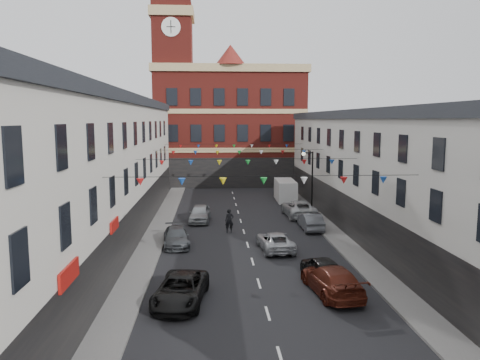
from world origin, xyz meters
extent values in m
plane|color=black|center=(0.00, 0.00, 0.00)|extent=(160.00, 160.00, 0.00)
cube|color=#605E5B|center=(-6.90, 2.00, 0.07)|extent=(1.80, 64.00, 0.15)
cube|color=#605E5B|center=(6.90, 2.00, 0.07)|extent=(1.80, 64.00, 0.15)
cube|color=beige|center=(-11.80, 1.00, 5.00)|extent=(8.00, 56.00, 10.00)
cube|color=black|center=(-11.80, 1.00, 10.35)|extent=(8.40, 56.00, 0.70)
cube|color=black|center=(-7.75, 1.00, 1.60)|extent=(0.12, 56.00, 3.20)
cube|color=#BBB7AF|center=(11.80, 1.00, 4.50)|extent=(8.00, 56.00, 9.00)
cube|color=black|center=(11.80, 1.00, 9.35)|extent=(8.40, 56.00, 0.70)
cube|color=black|center=(7.75, 1.00, 1.60)|extent=(0.12, 56.00, 3.20)
cube|color=maroon|center=(0.00, 38.00, 7.50)|extent=(20.00, 12.00, 15.00)
cube|color=tan|center=(0.00, 38.00, 15.50)|extent=(20.60, 12.60, 1.00)
cone|color=maroon|center=(0.00, 33.00, 17.20)|extent=(4.00, 4.00, 2.60)
cube|color=maroon|center=(-7.50, 35.00, 12.00)|extent=(5.00, 5.00, 24.00)
cube|color=tan|center=(-7.50, 35.00, 22.50)|extent=(5.60, 5.60, 1.20)
cylinder|color=white|center=(-7.50, 32.45, 20.50)|extent=(2.40, 0.12, 2.40)
cube|color=#314B23|center=(-4.00, 62.00, 5.00)|extent=(40.00, 14.00, 10.00)
cylinder|color=black|center=(6.80, 14.00, 3.00)|extent=(0.14, 0.14, 6.00)
cylinder|color=black|center=(6.40, 14.00, 5.90)|extent=(0.90, 0.10, 0.10)
sphere|color=beige|center=(5.95, 14.00, 5.80)|extent=(0.36, 0.36, 0.36)
imported|color=black|center=(-4.11, -6.47, 0.68)|extent=(2.90, 5.17, 1.37)
imported|color=#404448|center=(-5.11, 4.15, 0.64)|extent=(2.23, 4.56, 1.28)
imported|color=gray|center=(-3.60, 11.92, 0.74)|extent=(2.07, 4.48, 1.49)
imported|color=#541C10|center=(3.60, -5.75, 0.74)|extent=(2.70, 5.33, 1.48)
imported|color=black|center=(3.60, -3.60, 0.68)|extent=(2.05, 4.13, 1.35)
imported|color=#53565C|center=(5.50, 8.34, 0.70)|extent=(1.48, 4.23, 1.39)
imported|color=#ADB0B2|center=(5.50, 13.61, 0.76)|extent=(2.83, 5.63, 1.53)
imported|color=#AFB2B7|center=(1.80, 2.55, 0.64)|extent=(2.44, 4.73, 1.27)
cube|color=silver|center=(5.60, 22.15, 1.14)|extent=(2.12, 5.22, 2.29)
imported|color=black|center=(-1.17, 7.79, 0.95)|extent=(0.69, 0.46, 1.90)
camera|label=1|loc=(-2.56, -28.63, 8.96)|focal=35.00mm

